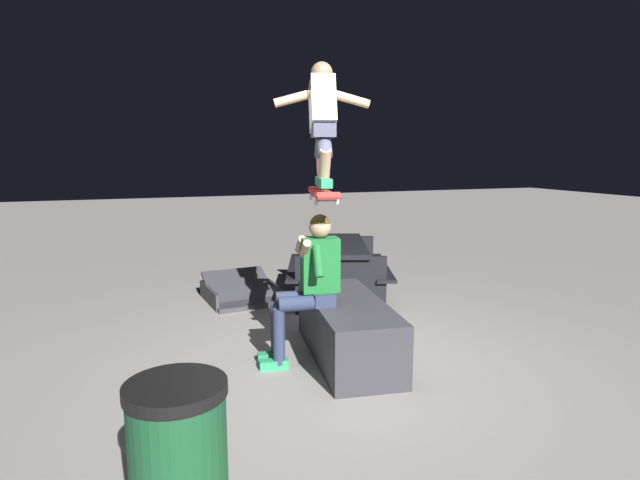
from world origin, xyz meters
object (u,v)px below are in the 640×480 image
(person_sitting_on_ledge, at_px, (308,280))
(trash_bin, at_px, (179,466))
(ledge_box_main, at_px, (347,329))
(skateboard, at_px, (323,194))
(skater_airborne, at_px, (323,118))
(picnic_table_back, at_px, (338,261))
(kicker_ramp, at_px, (242,295))

(person_sitting_on_ledge, relative_size, trash_bin, 1.61)
(ledge_box_main, xyz_separation_m, skateboard, (0.08, 0.22, 1.29))
(skateboard, xyz_separation_m, skater_airborne, (0.05, -0.01, 0.69))
(skateboard, xyz_separation_m, trash_bin, (-2.08, 1.52, -1.13))
(picnic_table_back, distance_m, trash_bin, 4.68)
(person_sitting_on_ledge, distance_m, kicker_ramp, 2.38)
(person_sitting_on_ledge, bearing_deg, skater_airborne, -56.48)
(ledge_box_main, xyz_separation_m, person_sitting_on_ledge, (0.01, 0.39, 0.51))
(kicker_ramp, distance_m, trash_bin, 4.45)
(person_sitting_on_ledge, height_order, trash_bin, person_sitting_on_ledge)
(skater_airborne, bearing_deg, picnic_table_back, -26.20)
(ledge_box_main, xyz_separation_m, skater_airborne, (0.13, 0.20, 1.97))
(kicker_ramp, relative_size, trash_bin, 1.20)
(ledge_box_main, xyz_separation_m, kicker_ramp, (2.28, 0.56, -0.21))
(ledge_box_main, height_order, picnic_table_back, picnic_table_back)
(skateboard, height_order, skater_airborne, skater_airborne)
(ledge_box_main, relative_size, trash_bin, 1.96)
(skateboard, xyz_separation_m, picnic_table_back, (1.91, -0.93, -1.07))
(person_sitting_on_ledge, xyz_separation_m, trash_bin, (-2.01, 1.34, -0.35))
(picnic_table_back, relative_size, trash_bin, 2.38)
(kicker_ramp, bearing_deg, person_sitting_on_ledge, -175.72)
(skater_airborne, bearing_deg, kicker_ramp, 9.45)
(kicker_ramp, relative_size, picnic_table_back, 0.51)
(skateboard, height_order, picnic_table_back, skateboard)
(skater_airborne, distance_m, trash_bin, 3.19)
(skateboard, height_order, trash_bin, skateboard)
(skateboard, distance_m, picnic_table_back, 2.38)
(skater_airborne, bearing_deg, skateboard, 165.72)
(person_sitting_on_ledge, height_order, skater_airborne, skater_airborne)
(kicker_ramp, bearing_deg, skateboard, -171.14)
(picnic_table_back, height_order, trash_bin, trash_bin)
(skateboard, distance_m, trash_bin, 2.81)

